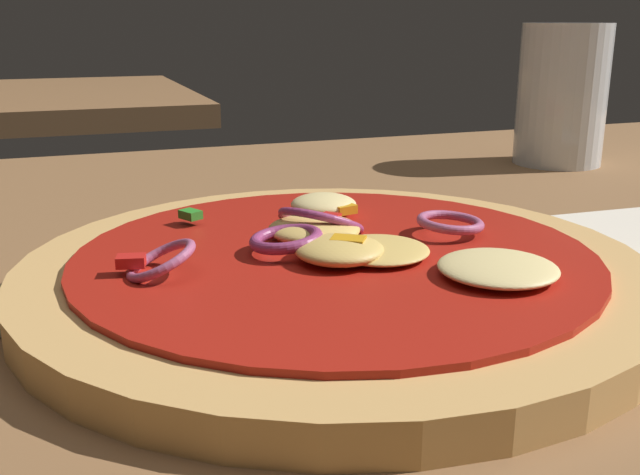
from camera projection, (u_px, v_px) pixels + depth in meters
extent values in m
cube|color=brown|center=(313.00, 341.00, 0.33)|extent=(1.42, 0.84, 0.04)
cylinder|color=tan|center=(335.00, 274.00, 0.34)|extent=(0.28, 0.28, 0.02)
cylinder|color=#A81C11|center=(335.00, 255.00, 0.33)|extent=(0.24, 0.24, 0.00)
ellipsoid|color=#E5BC60|center=(314.00, 229.00, 0.35)|extent=(0.04, 0.04, 0.01)
ellipsoid|color=#E5BC60|center=(342.00, 252.00, 0.32)|extent=(0.04, 0.04, 0.01)
ellipsoid|color=#F4DB8E|center=(324.00, 205.00, 0.39)|extent=(0.04, 0.04, 0.01)
ellipsoid|color=#F4DB8E|center=(498.00, 268.00, 0.30)|extent=(0.05, 0.05, 0.01)
ellipsoid|color=#E5BC60|center=(377.00, 248.00, 0.33)|extent=(0.05, 0.05, 0.01)
torus|color=#B25984|center=(161.00, 260.00, 0.30)|extent=(0.04, 0.04, 0.02)
torus|color=#93386B|center=(321.00, 221.00, 0.36)|extent=(0.06, 0.06, 0.02)
torus|color=#93386B|center=(286.00, 239.00, 0.33)|extent=(0.04, 0.04, 0.01)
torus|color=#B25984|center=(450.00, 222.00, 0.36)|extent=(0.04, 0.04, 0.01)
cube|color=orange|center=(331.00, 252.00, 0.31)|extent=(0.01, 0.01, 0.00)
cube|color=red|center=(131.00, 261.00, 0.30)|extent=(0.01, 0.01, 0.00)
cube|color=red|center=(328.00, 220.00, 0.36)|extent=(0.02, 0.02, 0.01)
cube|color=#2D8C28|center=(191.00, 214.00, 0.37)|extent=(0.01, 0.01, 0.00)
cube|color=orange|center=(352.00, 246.00, 0.32)|extent=(0.02, 0.02, 0.01)
cube|color=orange|center=(345.00, 209.00, 0.38)|extent=(0.01, 0.01, 0.00)
cube|color=silver|center=(28.00, 327.00, 0.29)|extent=(0.03, 0.01, 0.00)
cube|color=silver|center=(27.00, 322.00, 0.30)|extent=(0.03, 0.01, 0.00)
cube|color=silver|center=(26.00, 318.00, 0.30)|extent=(0.03, 0.01, 0.00)
cube|color=silver|center=(25.00, 313.00, 0.31)|extent=(0.03, 0.01, 0.00)
cylinder|color=silver|center=(562.00, 95.00, 0.62)|extent=(0.07, 0.07, 0.12)
cylinder|color=gold|center=(559.00, 131.00, 0.63)|extent=(0.06, 0.06, 0.06)
cylinder|color=white|center=(563.00, 88.00, 0.62)|extent=(0.06, 0.06, 0.02)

